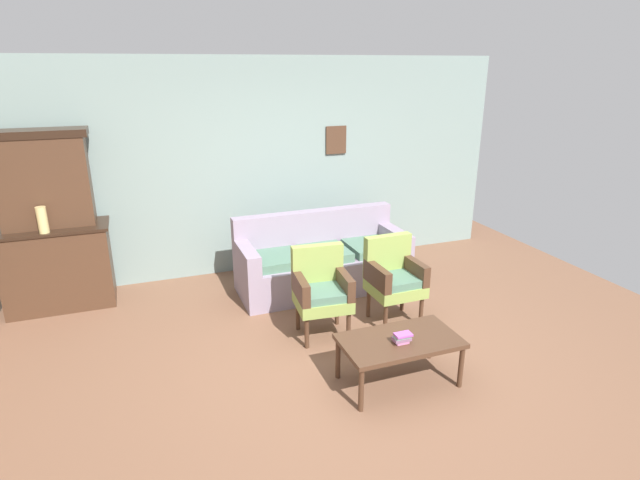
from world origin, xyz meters
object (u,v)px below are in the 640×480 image
object	(u,v)px
armchair_near_couch_end	(394,276)
armchair_row_middle	(321,288)
coffee_table	(400,343)
book_stack_on_table	(402,338)
vase_on_cabinet	(42,220)
side_cabinet	(58,267)
floral_couch	(322,262)

from	to	relation	value
armchair_near_couch_end	armchair_row_middle	bearing A→B (deg)	-178.04
coffee_table	book_stack_on_table	bearing A→B (deg)	-106.42
vase_on_cabinet	armchair_near_couch_end	world-z (taller)	vase_on_cabinet
vase_on_cabinet	armchair_row_middle	world-z (taller)	vase_on_cabinet
vase_on_cabinet	armchair_row_middle	size ratio (longest dim) A/B	0.31
armchair_row_middle	book_stack_on_table	distance (m)	1.12
vase_on_cabinet	armchair_row_middle	bearing A→B (deg)	-29.04
armchair_near_couch_end	coffee_table	world-z (taller)	armchair_near_couch_end
side_cabinet	vase_on_cabinet	world-z (taller)	vase_on_cabinet
floral_couch	armchair_near_couch_end	xyz separation A→B (m)	(0.41, -1.04, 0.17)
side_cabinet	armchair_near_couch_end	world-z (taller)	side_cabinet
book_stack_on_table	floral_couch	bearing A→B (deg)	87.35
floral_couch	armchair_row_middle	bearing A→B (deg)	-110.82
side_cabinet	armchair_row_middle	size ratio (longest dim) A/B	1.28
floral_couch	coffee_table	bearing A→B (deg)	-92.24
armchair_row_middle	book_stack_on_table	bearing A→B (deg)	-74.19
side_cabinet	vase_on_cabinet	distance (m)	0.63
vase_on_cabinet	armchair_near_couch_end	bearing A→B (deg)	-22.40
armchair_row_middle	book_stack_on_table	xyz separation A→B (m)	(0.31, -1.08, -0.03)
vase_on_cabinet	armchair_near_couch_end	distance (m)	3.69
armchair_near_couch_end	coffee_table	size ratio (longest dim) A/B	0.90
vase_on_cabinet	armchair_row_middle	distance (m)	2.98
floral_couch	side_cabinet	bearing A→B (deg)	169.52
vase_on_cabinet	floral_couch	world-z (taller)	vase_on_cabinet
side_cabinet	floral_couch	size ratio (longest dim) A/B	0.57
vase_on_cabinet	coffee_table	size ratio (longest dim) A/B	0.28
armchair_near_couch_end	coffee_table	distance (m)	1.16
floral_couch	armchair_near_couch_end	world-z (taller)	same
vase_on_cabinet	coffee_table	xyz separation A→B (m)	(2.88, -2.44, -0.69)
armchair_row_middle	book_stack_on_table	world-z (taller)	armchair_row_middle
floral_couch	armchair_near_couch_end	distance (m)	1.13
armchair_row_middle	side_cabinet	bearing A→B (deg)	147.42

